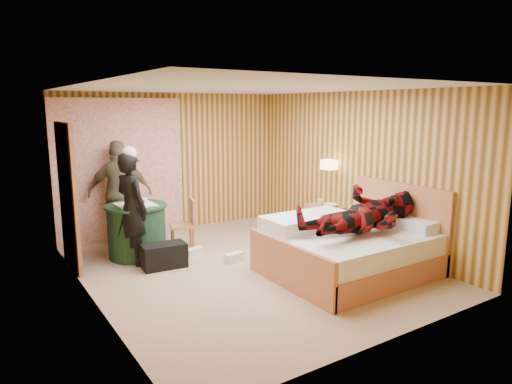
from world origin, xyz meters
TOP-DOWN VIEW (x-y plane):
  - floor at (0.00, 0.00)m, footprint 4.20×5.00m
  - ceiling at (0.00, 0.00)m, footprint 4.20×5.00m
  - wall_back at (0.00, 2.50)m, footprint 4.20×0.02m
  - wall_left at (-2.10, 0.00)m, footprint 0.02×5.00m
  - wall_right at (2.10, 0.00)m, footprint 0.02×5.00m
  - curtain at (-1.00, 2.43)m, footprint 2.20×0.08m
  - doorway at (-2.06, 1.40)m, footprint 0.06×0.90m
  - wall_lamp at (1.92, 0.45)m, footprint 0.26×0.24m
  - bed at (1.12, -0.92)m, footprint 2.16×1.70m
  - nightstand at (1.88, 0.47)m, footprint 0.46×0.62m
  - round_table at (-1.12, 1.35)m, footprint 0.92×0.92m
  - chair_far at (-1.09, 2.07)m, footprint 0.52×0.52m
  - chair_near at (-0.35, 1.23)m, footprint 0.46×0.46m
  - duffel_bag at (-0.97, 0.65)m, footprint 0.64×0.38m
  - sneaker_left at (-0.01, 0.32)m, footprint 0.31×0.18m
  - sneaker_right at (-0.39, 0.89)m, footprint 0.29×0.17m
  - woman_standing at (-1.27, 1.07)m, footprint 0.53×0.68m
  - man_at_table at (-1.12, 2.12)m, footprint 1.09×0.76m
  - man_on_bed at (1.15, -1.15)m, footprint 0.86×0.67m
  - book_lower at (1.88, 0.42)m, footprint 0.17×0.23m
  - book_upper at (1.88, 0.42)m, footprint 0.24×0.27m
  - cup_nightstand at (1.88, 0.60)m, footprint 0.11×0.11m
  - cup_table at (-1.02, 1.30)m, footprint 0.14×0.14m

SIDE VIEW (x-z plane):
  - floor at x=0.00m, z-range -0.01..0.01m
  - sneaker_right at x=-0.39m, z-range 0.00..0.12m
  - sneaker_left at x=-0.01m, z-range 0.00..0.13m
  - duffel_bag at x=-0.97m, z-range 0.00..0.35m
  - nightstand at x=1.88m, z-range 0.01..0.61m
  - bed at x=1.12m, z-range -0.25..0.92m
  - round_table at x=-1.12m, z-range 0.00..0.82m
  - chair_near at x=-0.35m, z-range 0.07..0.89m
  - chair_far at x=-1.09m, z-range 0.07..1.00m
  - book_lower at x=1.88m, z-range 0.60..0.62m
  - book_upper at x=1.88m, z-range 0.62..0.64m
  - cup_nightstand at x=1.88m, z-range 0.60..0.69m
  - woman_standing at x=-1.27m, z-range 0.00..1.63m
  - man_at_table at x=-1.12m, z-range 0.00..1.72m
  - cup_table at x=-1.02m, z-range 0.82..0.91m
  - man_on_bed at x=1.15m, z-range 0.13..1.90m
  - doorway at x=-2.06m, z-range 0.00..2.05m
  - curtain at x=-1.00m, z-range 0.00..2.40m
  - wall_back at x=0.00m, z-range 0.00..2.50m
  - wall_left at x=-2.10m, z-range 0.00..2.50m
  - wall_right at x=2.10m, z-range 0.00..2.50m
  - wall_lamp at x=1.92m, z-range 1.22..1.38m
  - ceiling at x=0.00m, z-range 2.50..2.50m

